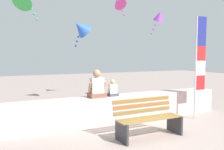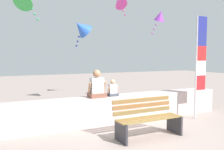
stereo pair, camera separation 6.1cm
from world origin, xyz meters
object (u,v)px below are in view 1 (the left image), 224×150
at_px(kite_purple, 159,16).
at_px(flag_banner, 199,59).
at_px(kite_magenta, 119,2).
at_px(park_bench, 148,119).
at_px(kite_blue, 81,27).
at_px(person_child, 113,90).
at_px(person_adult, 97,87).

bearing_deg(kite_purple, flag_banner, -101.16).
relative_size(kite_magenta, kite_purple, 0.92).
relative_size(park_bench, flag_banner, 0.53).
bearing_deg(flag_banner, park_bench, -163.53).
height_order(park_bench, kite_purple, kite_purple).
bearing_deg(park_bench, flag_banner, 16.47).
xyz_separation_m(park_bench, kite_purple, (2.86, 3.35, 3.10)).
bearing_deg(flag_banner, kite_blue, 122.28).
relative_size(person_child, kite_blue, 0.41).
bearing_deg(kite_magenta, flag_banner, -81.24).
bearing_deg(person_adult, kite_purple, 28.36).
distance_m(person_adult, person_child, 0.50).
xyz_separation_m(park_bench, person_child, (-0.21, 1.43, 0.53)).
height_order(park_bench, person_adult, person_adult).
xyz_separation_m(park_bench, kite_magenta, (1.71, 4.71, 3.85)).
relative_size(person_adult, kite_purple, 0.75).
xyz_separation_m(park_bench, flag_banner, (2.33, 0.69, 1.40)).
bearing_deg(person_adult, person_child, 0.04).
relative_size(park_bench, person_adult, 2.13).
relative_size(person_adult, flag_banner, 0.25).
height_order(kite_blue, kite_magenta, kite_magenta).
xyz_separation_m(person_child, kite_magenta, (1.93, 3.29, 3.32)).
bearing_deg(flag_banner, kite_purple, 78.84).
distance_m(person_adult, kite_purple, 4.73).
bearing_deg(park_bench, person_child, 98.50).
bearing_deg(kite_purple, kite_magenta, 129.94).
distance_m(person_child, flag_banner, 2.79).
bearing_deg(person_child, kite_magenta, 59.63).
distance_m(park_bench, kite_purple, 5.38).
height_order(flag_banner, kite_purple, kite_purple).
distance_m(person_adult, flag_banner, 3.21).
xyz_separation_m(person_adult, kite_purple, (3.56, 1.92, 2.46)).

